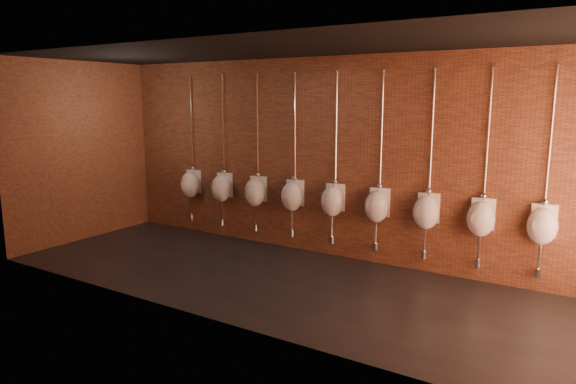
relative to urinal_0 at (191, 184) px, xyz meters
name	(u,v)px	position (x,y,z in m)	size (l,w,h in m)	color
ground	(279,281)	(2.90, -1.37, -0.94)	(8.50, 8.50, 0.00)	black
room_shell	(279,139)	(2.90, -1.37, 1.07)	(8.54, 3.04, 3.22)	black
urinal_0	(191,184)	(0.00, 0.00, 0.00)	(0.43, 0.39, 2.72)	white
urinal_1	(222,187)	(0.76, 0.00, 0.00)	(0.43, 0.39, 2.72)	white
urinal_2	(255,191)	(1.51, 0.00, 0.00)	(0.43, 0.39, 2.72)	white
urinal_3	(292,196)	(2.27, 0.00, 0.00)	(0.43, 0.39, 2.72)	white
urinal_4	(333,200)	(3.03, 0.00, 0.00)	(0.43, 0.39, 2.72)	white
urinal_5	(377,206)	(3.79, 0.00, 0.00)	(0.43, 0.39, 2.72)	white
urinal_6	(426,211)	(4.54, 0.00, 0.00)	(0.43, 0.39, 2.72)	white
urinal_7	(481,218)	(5.30, 0.00, 0.00)	(0.43, 0.39, 2.72)	white
urinal_8	(542,225)	(6.06, 0.00, 0.00)	(0.43, 0.39, 2.72)	white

